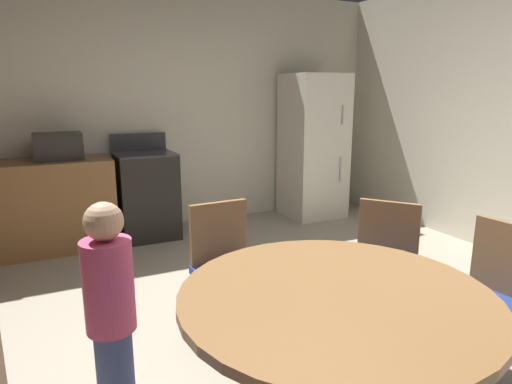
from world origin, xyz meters
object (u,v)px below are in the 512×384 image
Objects in this scene: chair_north at (226,263)px; chair_east at (490,293)px; oven_range at (147,194)px; chair_northeast at (383,262)px; dining_table at (334,326)px; microwave at (58,146)px; refrigerator at (313,147)px; person_child at (111,313)px.

chair_north and chair_east have the same top height.
oven_range is 1.26× the size of chair_northeast.
chair_north is at bearing 92.45° from dining_table.
refrigerator is at bearing -0.99° from microwave.
person_child is (-0.76, -0.49, 0.08)m from chair_north.
refrigerator reaches higher than chair_northeast.
person_child reaches higher than dining_table.
refrigerator is (2.08, -0.05, 0.41)m from oven_range.
oven_range is at bearing -109.23° from chair_northeast.
chair_northeast is at bearing -73.12° from chair_east.
chair_north is (-0.05, 1.07, -0.11)m from dining_table.
chair_north is (0.83, -2.27, -0.53)m from microwave.
refrigerator is 3.93m from person_child.
refrigerator is at bearing -151.80° from chair_northeast.
refrigerator reaches higher than microwave.
chair_east is at bearing 45.73° from chair_north.
oven_range is at bearing 110.40° from person_child.
chair_east is (1.07, 0.07, -0.11)m from dining_table.
chair_east is 0.80× the size of person_child.
microwave is (-0.82, -0.00, 0.56)m from oven_range.
microwave is at bearing 104.70° from dining_table.
microwave reaches higher than oven_range.
chair_north is at bearing 68.64° from person_child.
refrigerator is 2.91m from microwave.
person_child is (0.07, -2.77, -0.45)m from microwave.
person_child is (-0.80, 0.57, -0.03)m from dining_table.
microwave reaches higher than person_child.
person_child reaches higher than chair_northeast.
oven_range is 2.28m from chair_north.
refrigerator is 3.06m from chair_north.
oven_range is 1.26× the size of chair_east.
chair_northeast is (1.72, -2.69, -0.53)m from microwave.
oven_range is at bearing -75.05° from chair_east.
chair_northeast reaches higher than dining_table.
microwave is 2.48m from chair_north.
dining_table is at bearing -0.00° from chair_east.
microwave reaches higher than dining_table.
oven_range is 1.00m from microwave.
oven_range is 1.01× the size of person_child.
microwave is 0.35× the size of dining_table.
chair_northeast is (-1.18, -2.64, -0.38)m from refrigerator.
oven_range is 2.84m from chair_northeast.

